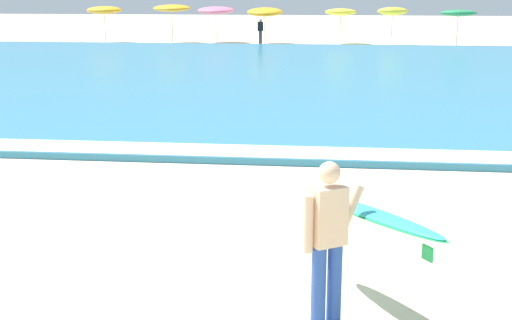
% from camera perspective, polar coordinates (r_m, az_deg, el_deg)
% --- Properties ---
extents(ground_plane, '(160.00, 160.00, 0.00)m').
position_cam_1_polar(ground_plane, '(8.23, -8.80, -10.36)').
color(ground_plane, beige).
extents(sea, '(120.00, 28.00, 0.14)m').
position_cam_1_polar(sea, '(27.29, 2.09, 7.03)').
color(sea, teal).
rests_on(sea, ground).
extents(surf_foam, '(120.00, 1.07, 0.01)m').
position_cam_1_polar(surf_foam, '(14.13, -2.11, 0.79)').
color(surf_foam, white).
rests_on(surf_foam, sea).
extents(surfer_with_board, '(1.50, 2.12, 1.73)m').
position_cam_1_polar(surfer_with_board, '(7.08, 7.50, -5.47)').
color(surfer_with_board, '#284CA3').
rests_on(surfer_with_board, ground).
extents(beach_umbrella_0, '(2.13, 2.13, 2.24)m').
position_cam_1_polar(beach_umbrella_0, '(44.84, -12.32, 11.90)').
color(beach_umbrella_0, beige).
rests_on(beach_umbrella_0, ground).
extents(beach_umbrella_1, '(2.27, 2.28, 2.36)m').
position_cam_1_polar(beach_umbrella_1, '(43.93, -6.91, 12.24)').
color(beach_umbrella_1, beige).
rests_on(beach_umbrella_1, ground).
extents(beach_umbrella_2, '(2.25, 2.27, 2.25)m').
position_cam_1_polar(beach_umbrella_2, '(43.98, -3.31, 12.14)').
color(beach_umbrella_2, beige).
rests_on(beach_umbrella_2, ground).
extents(beach_umbrella_3, '(2.16, 2.19, 2.23)m').
position_cam_1_polar(beach_umbrella_3, '(43.06, 0.73, 12.02)').
color(beach_umbrella_3, beige).
rests_on(beach_umbrella_3, ground).
extents(beach_umbrella_4, '(1.88, 1.89, 2.14)m').
position_cam_1_polar(beach_umbrella_4, '(43.29, 6.94, 11.93)').
color(beach_umbrella_4, beige).
rests_on(beach_umbrella_4, ground).
extents(beach_umbrella_5, '(1.76, 1.79, 2.27)m').
position_cam_1_polar(beach_umbrella_5, '(42.75, 11.11, 11.85)').
color(beach_umbrella_5, beige).
rests_on(beach_umbrella_5, ground).
extents(beach_umbrella_6, '(2.07, 2.09, 2.15)m').
position_cam_1_polar(beach_umbrella_6, '(42.66, 16.24, 11.47)').
color(beach_umbrella_6, beige).
rests_on(beach_umbrella_6, ground).
extents(beachgoer_near_row_left, '(0.32, 0.20, 1.58)m').
position_cam_1_polar(beachgoer_near_row_left, '(41.82, 0.37, 10.52)').
color(beachgoer_near_row_left, '#383842').
rests_on(beachgoer_near_row_left, ground).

